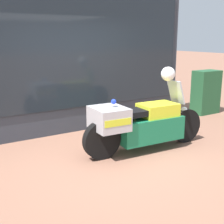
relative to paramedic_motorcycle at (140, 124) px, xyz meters
The scene contains 6 objects.
ground_plane 0.78m from the paramedic_motorcycle, behind, with size 60.00×60.00×0.00m, color #8E604C.
shop_building 2.48m from the paramedic_motorcycle, 117.71° to the left, with size 6.04×0.55×3.45m.
window_display 1.95m from the paramedic_motorcycle, 95.41° to the left, with size 4.65×0.30×1.88m.
paramedic_motorcycle is the anchor object (origin of this frame).
utility_cabinet 3.55m from the paramedic_motorcycle, 22.85° to the left, with size 0.73×0.43×1.17m, color #235633.
white_helmet 1.05m from the paramedic_motorcycle, ahead, with size 0.26×0.26×0.26m, color white.
Camera 1 is at (-2.74, -4.23, 2.06)m, focal length 50.00 mm.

